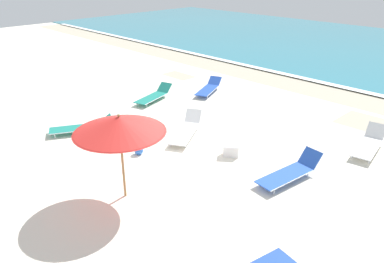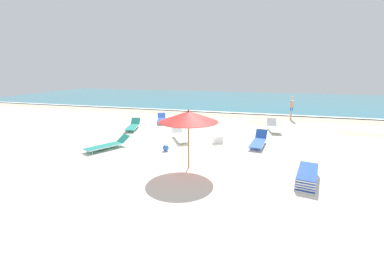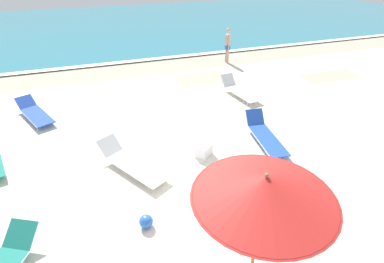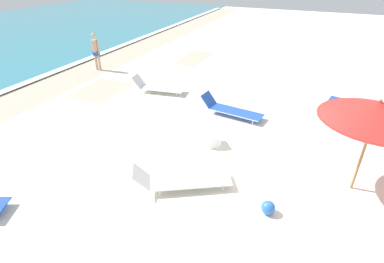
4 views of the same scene
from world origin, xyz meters
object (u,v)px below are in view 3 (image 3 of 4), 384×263
Objects in this scene: sun_lounger_beside_umbrella at (131,163)px; sun_lounger_mid_beach_solo at (35,113)px; cooler_box at (204,150)px; sun_lounger_under_umbrella at (239,90)px; beachgoer_wading_adult at (228,43)px; beach_ball at (146,221)px; beach_umbrella at (265,188)px; sun_lounger_mid_beach_pair_a at (265,135)px.

sun_lounger_mid_beach_solo is (-2.71, 4.04, -0.01)m from sun_lounger_beside_umbrella.
sun_lounger_beside_umbrella is at bearing 141.12° from cooler_box.
sun_lounger_under_umbrella is 1.22× the size of beachgoer_wading_adult.
sun_lounger_mid_beach_solo is at bearing 113.69° from beach_ball.
beachgoer_wading_adult is (4.70, 11.15, -1.01)m from beach_umbrella.
sun_lounger_under_umbrella is 0.96× the size of sun_lounger_mid_beach_pair_a.
sun_lounger_mid_beach_solo is at bearing 101.79° from cooler_box.
beach_ball is (-1.61, 1.66, -1.87)m from beach_umbrella.
sun_lounger_mid_beach_pair_a is at bearing -29.23° from sun_lounger_beside_umbrella.
sun_lounger_mid_beach_solo is at bearing 166.25° from sun_lounger_under_umbrella.
beach_umbrella is 12.14m from beachgoer_wading_adult.
sun_lounger_mid_beach_pair_a is 7.72m from beachgoer_wading_adult.
sun_lounger_under_umbrella is at bearing 83.74° from sun_lounger_mid_beach_pair_a.
sun_lounger_beside_umbrella is at bearing 112.98° from beach_umbrella.
sun_lounger_mid_beach_pair_a is (4.12, 0.07, 0.00)m from sun_lounger_beside_umbrella.
sun_lounger_under_umbrella is at bearing 64.64° from beach_umbrella.
beach_ball is (-4.98, -5.45, -0.07)m from sun_lounger_under_umbrella.
cooler_box is at bearing 82.33° from beach_umbrella.
sun_lounger_beside_umbrella reaches higher than cooler_box.
beach_umbrella is 1.03× the size of sun_lounger_mid_beach_pair_a.
beach_umbrella is 4.90m from sun_lounger_mid_beach_pair_a.
sun_lounger_mid_beach_pair_a is 4.66m from beach_ball.
sun_lounger_beside_umbrella is 9.76m from beachgoer_wading_adult.
sun_lounger_beside_umbrella is (-1.57, 3.71, -1.80)m from beach_umbrella.
sun_lounger_under_umbrella reaches higher than sun_lounger_beside_umbrella.
beach_ball is (2.68, -6.10, -0.06)m from sun_lounger_mid_beach_solo.
beach_umbrella is 3.74× the size of cooler_box.
beach_umbrella is at bearing -45.89° from beach_ball.
sun_lounger_mid_beach_pair_a is at bearing -34.61° from cooler_box.
beachgoer_wading_adult reaches higher than beach_ball.
sun_lounger_under_umbrella is 7.20× the size of beach_ball.
sun_lounger_beside_umbrella reaches higher than beach_ball.
cooler_box is (-4.20, -7.48, -0.81)m from beachgoer_wading_adult.
beach_umbrella reaches higher than cooler_box.
sun_lounger_under_umbrella is 6.00m from sun_lounger_beside_umbrella.
cooler_box is (2.10, 2.01, 0.04)m from beach_ball.
sun_lounger_under_umbrella is at bearing 165.63° from beachgoer_wading_adult.
sun_lounger_mid_beach_solo is at bearing 114.53° from beachgoer_wading_adult.
sun_lounger_mid_beach_solo is 3.68× the size of cooler_box.
beach_ball is (-0.03, -2.05, -0.06)m from sun_lounger_beside_umbrella.
sun_lounger_mid_beach_solo is 1.01× the size of sun_lounger_mid_beach_pair_a.
cooler_box is (-2.88, -3.44, -0.03)m from sun_lounger_under_umbrella.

